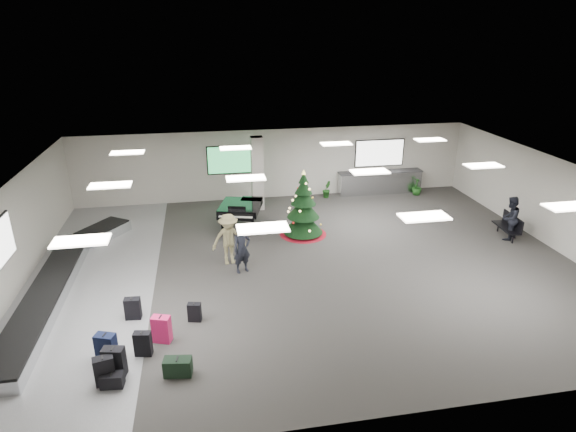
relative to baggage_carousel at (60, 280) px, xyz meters
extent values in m
plane|color=#353330|center=(7.84, 0.08, -0.21)|extent=(18.00, 18.00, 0.00)
cube|color=#BBB4AB|center=(7.84, 7.08, 1.39)|extent=(18.00, 0.02, 3.20)
cube|color=#BBB4AB|center=(7.84, -6.92, 1.39)|extent=(18.00, 0.02, 3.20)
cube|color=#BBB4AB|center=(-1.16, 0.08, 1.39)|extent=(0.02, 14.00, 3.20)
cube|color=#BBB4AB|center=(16.84, 0.08, 1.39)|extent=(0.02, 14.00, 3.20)
cube|color=silver|center=(7.84, 0.08, 2.99)|extent=(18.00, 14.00, 0.02)
cube|color=gray|center=(0.84, 0.08, -0.21)|extent=(4.00, 14.00, 0.01)
cube|color=beige|center=(6.84, 5.68, 1.39)|extent=(0.50, 0.50, 3.20)
cube|color=green|center=(5.84, 7.03, 1.69)|extent=(2.20, 0.08, 1.30)
cube|color=white|center=(12.84, 7.03, 1.69)|extent=(2.40, 0.08, 1.30)
cube|color=white|center=(1.84, -3.92, 2.93)|extent=(1.20, 0.60, 0.04)
cube|color=white|center=(1.84, 0.08, 2.93)|extent=(1.20, 0.60, 0.04)
cube|color=white|center=(1.84, 4.08, 2.93)|extent=(1.20, 0.60, 0.04)
cube|color=white|center=(5.84, -3.92, 2.93)|extent=(1.20, 0.60, 0.04)
cube|color=white|center=(5.84, 0.08, 2.93)|extent=(1.20, 0.60, 0.04)
cube|color=white|center=(5.84, 4.08, 2.93)|extent=(1.20, 0.60, 0.04)
cube|color=white|center=(9.84, -3.92, 2.93)|extent=(1.20, 0.60, 0.04)
cube|color=white|center=(9.84, 0.08, 2.93)|extent=(1.20, 0.60, 0.04)
cube|color=white|center=(9.84, 4.08, 2.93)|extent=(1.20, 0.60, 0.04)
cube|color=white|center=(13.84, -3.92, 2.93)|extent=(1.20, 0.60, 0.04)
cube|color=white|center=(13.84, 0.08, 2.93)|extent=(1.20, 0.60, 0.04)
cube|color=white|center=(13.84, 4.08, 2.93)|extent=(1.20, 0.60, 0.04)
cube|color=silver|center=(-0.16, -0.92, -0.02)|extent=(1.00, 8.00, 0.38)
cube|color=black|center=(-0.16, -0.92, 0.19)|extent=(0.95, 7.90, 0.05)
cube|color=silver|center=(0.64, 3.68, -0.02)|extent=(1.97, 2.21, 0.38)
cube|color=black|center=(0.64, 3.68, 0.19)|extent=(1.87, 2.10, 0.05)
cube|color=silver|center=(12.84, 6.73, 0.31)|extent=(4.00, 0.60, 1.05)
cube|color=#2C2C2E|center=(12.84, 6.73, 0.85)|extent=(4.05, 0.65, 0.04)
cube|color=black|center=(2.10, -4.82, 0.13)|extent=(0.49, 0.34, 0.69)
cube|color=black|center=(2.10, -4.82, 0.48)|extent=(0.06, 0.15, 0.02)
cube|color=black|center=(2.85, -3.93, 0.10)|extent=(0.44, 0.28, 0.63)
cube|color=black|center=(2.85, -3.93, 0.43)|extent=(0.05, 0.13, 0.02)
cube|color=#E31D5F|center=(3.27, -3.45, 0.14)|extent=(0.52, 0.39, 0.72)
cube|color=black|center=(3.27, -3.45, 0.51)|extent=(0.08, 0.16, 0.02)
cube|color=black|center=(4.08, -2.66, 0.05)|extent=(0.39, 0.27, 0.53)
cube|color=black|center=(4.08, -2.66, 0.33)|extent=(0.05, 0.12, 0.02)
cube|color=black|center=(2.02, -4.00, 0.15)|extent=(0.54, 0.42, 0.73)
cube|color=black|center=(2.02, -4.00, 0.52)|extent=(0.08, 0.17, 0.02)
cube|color=black|center=(2.29, -4.58, 0.15)|extent=(0.53, 0.36, 0.73)
cube|color=black|center=(2.29, -4.58, 0.53)|extent=(0.06, 0.16, 0.02)
cube|color=black|center=(3.70, -4.81, 0.00)|extent=(0.68, 0.41, 0.43)
cube|color=black|center=(3.70, -4.81, 0.22)|extent=(0.06, 0.19, 0.02)
cube|color=black|center=(2.42, -2.25, 0.10)|extent=(0.44, 0.27, 0.62)
cube|color=black|center=(2.42, -2.25, 0.42)|extent=(0.04, 0.15, 0.02)
cube|color=black|center=(2.27, -4.96, -0.05)|extent=(0.53, 0.32, 0.33)
cube|color=black|center=(2.27, -4.96, 0.13)|extent=(0.04, 0.17, 0.02)
cone|color=maroon|center=(8.20, 2.56, -0.16)|extent=(1.81, 1.81, 0.11)
cylinder|color=#3F2819|center=(8.20, 2.56, 0.03)|extent=(0.11, 0.11, 0.48)
cone|color=black|center=(8.20, 2.56, 0.31)|extent=(1.53, 1.53, 0.86)
cone|color=black|center=(8.20, 2.56, 0.88)|extent=(1.24, 1.24, 0.76)
cone|color=black|center=(8.20, 2.56, 1.36)|extent=(0.95, 0.95, 0.67)
cone|color=black|center=(8.20, 2.56, 1.74)|extent=(0.67, 0.67, 0.57)
cone|color=black|center=(8.20, 2.56, 2.08)|extent=(0.38, 0.38, 0.43)
cone|color=#FFE566|center=(8.20, 2.56, 2.29)|extent=(0.15, 0.15, 0.17)
cube|color=black|center=(5.91, 3.77, 0.60)|extent=(1.94, 2.08, 0.28)
cube|color=black|center=(5.66, 2.86, 0.52)|extent=(1.46, 0.67, 0.10)
cube|color=white|center=(5.65, 2.84, 0.58)|extent=(1.27, 0.48, 0.02)
cube|color=black|center=(5.72, 3.10, 0.79)|extent=(0.67, 0.21, 0.22)
cylinder|color=black|center=(5.15, 3.26, 0.12)|extent=(0.10, 0.10, 0.67)
cylinder|color=black|center=(6.29, 2.94, 0.12)|extent=(0.10, 0.10, 0.67)
cylinder|color=black|center=(6.10, 4.43, 0.12)|extent=(0.10, 0.10, 0.67)
cube|color=black|center=(15.73, 0.90, 0.18)|extent=(0.59, 1.43, 0.06)
cylinder|color=black|center=(15.73, 0.34, -0.03)|extent=(0.06, 0.06, 0.37)
cylinder|color=black|center=(15.73, 1.46, -0.03)|extent=(0.06, 0.06, 0.37)
cube|color=black|center=(15.94, 0.90, 0.44)|extent=(0.18, 1.40, 0.47)
imported|color=black|center=(5.63, -0.06, 0.60)|extent=(0.69, 0.57, 1.63)
imported|color=#958A5C|center=(5.25, 0.62, 0.67)|extent=(1.23, 0.81, 1.77)
imported|color=black|center=(15.69, 0.74, 0.63)|extent=(1.03, 0.96, 1.68)
imported|color=#194315|center=(10.18, 6.58, 0.18)|extent=(0.51, 0.55, 0.78)
imported|color=#194315|center=(14.50, 6.17, 0.20)|extent=(0.51, 0.51, 0.83)
camera|label=1|loc=(4.58, -14.12, 7.28)|focal=30.00mm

